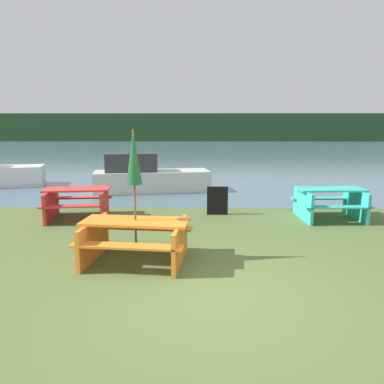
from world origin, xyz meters
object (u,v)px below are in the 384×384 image
(picnic_table_red, at_px, (78,201))
(signboard, at_px, (217,201))
(umbrella_darkgreen, at_px, (134,159))
(boat, at_px, (148,177))
(picnic_table_teal, at_px, (330,201))
(picnic_table_orange, at_px, (136,236))

(picnic_table_red, distance_m, signboard, 3.59)
(umbrella_darkgreen, height_order, boat, umbrella_darkgreen)
(umbrella_darkgreen, bearing_deg, picnic_table_red, 123.45)
(picnic_table_red, xyz_separation_m, umbrella_darkgreen, (1.98, -2.99, 1.33))
(picnic_table_red, distance_m, boat, 4.13)
(picnic_table_teal, xyz_separation_m, signboard, (-2.81, 0.41, -0.09))
(umbrella_darkgreen, relative_size, boat, 0.54)
(picnic_table_orange, bearing_deg, signboard, 65.71)
(picnic_table_teal, distance_m, signboard, 2.84)
(boat, bearing_deg, picnic_table_orange, -94.52)
(umbrella_darkgreen, xyz_separation_m, signboard, (1.57, 3.49, -1.41))
(umbrella_darkgreen, distance_m, signboard, 4.08)
(picnic_table_red, relative_size, signboard, 2.36)
(picnic_table_teal, distance_m, umbrella_darkgreen, 5.52)
(picnic_table_red, relative_size, boat, 0.42)
(picnic_table_teal, height_order, boat, boat)
(picnic_table_orange, relative_size, umbrella_darkgreen, 0.85)
(picnic_table_red, xyz_separation_m, signboard, (3.55, 0.50, -0.09))
(picnic_table_red, height_order, umbrella_darkgreen, umbrella_darkgreen)
(umbrella_darkgreen, distance_m, boat, 7.09)
(picnic_table_orange, relative_size, boat, 0.46)
(picnic_table_red, relative_size, umbrella_darkgreen, 0.78)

